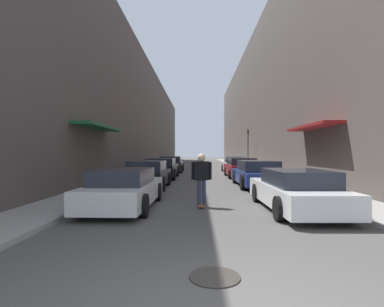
{
  "coord_description": "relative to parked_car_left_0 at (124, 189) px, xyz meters",
  "views": [
    {
      "loc": [
        -0.31,
        -3.01,
        1.7
      ],
      "look_at": [
        -0.6,
        10.99,
        1.64
      ],
      "focal_mm": 28.0,
      "sensor_mm": 36.0,
      "label": 1
    }
  ],
  "objects": [
    {
      "name": "building_row_left",
      "position": [
        -4.93,
        25.92,
        5.09
      ],
      "size": [
        4.9,
        63.95,
        11.36
      ],
      "color": "#564C47",
      "rests_on": "ground"
    },
    {
      "name": "ground",
      "position": [
        2.56,
        19.53,
        -0.59
      ],
      "size": [
        140.7,
        140.7,
        0.0
      ],
      "primitive_type": "plane",
      "color": "#4C4947"
    },
    {
      "name": "parked_car_left_1",
      "position": [
        -0.14,
        5.1,
        0.04
      ],
      "size": [
        1.88,
        4.12,
        1.29
      ],
      "color": "black",
      "rests_on": "ground"
    },
    {
      "name": "curb_strip_left",
      "position": [
        -2.03,
        25.92,
        -0.53
      ],
      "size": [
        1.8,
        63.95,
        0.12
      ],
      "color": "gray",
      "rests_on": "ground"
    },
    {
      "name": "parked_car_right_1",
      "position": [
        5.16,
        5.78,
        0.05
      ],
      "size": [
        2.02,
        4.78,
        1.29
      ],
      "color": "navy",
      "rests_on": "ground"
    },
    {
      "name": "parked_car_left_2",
      "position": [
        -0.15,
        10.39,
        0.06
      ],
      "size": [
        2.06,
        4.78,
        1.3
      ],
      "color": "black",
      "rests_on": "ground"
    },
    {
      "name": "parked_car_right_0",
      "position": [
        5.09,
        -0.28,
        -0.0
      ],
      "size": [
        1.89,
        4.67,
        1.2
      ],
      "color": "silver",
      "rests_on": "ground"
    },
    {
      "name": "parked_car_left_3",
      "position": [
        -0.09,
        16.58,
        0.07
      ],
      "size": [
        2.06,
        4.68,
        1.34
      ],
      "color": "#232326",
      "rests_on": "ground"
    },
    {
      "name": "parked_car_right_3",
      "position": [
        5.29,
        16.27,
        0.04
      ],
      "size": [
        1.9,
        4.23,
        1.32
      ],
      "color": "#B7B7BC",
      "rests_on": "ground"
    },
    {
      "name": "manhole_cover",
      "position": [
        2.47,
        -5.0,
        -0.58
      ],
      "size": [
        0.7,
        0.7,
        0.02
      ],
      "color": "#332D28",
      "rests_on": "ground"
    },
    {
      "name": "traffic_light",
      "position": [
        7.31,
        21.38,
        1.91
      ],
      "size": [
        0.16,
        0.22,
        3.88
      ],
      "color": "#2D2D2D",
      "rests_on": "curb_strip_right"
    },
    {
      "name": "building_row_right",
      "position": [
        10.05,
        25.92,
        6.59
      ],
      "size": [
        4.9,
        63.95,
        14.35
      ],
      "color": "#564C47",
      "rests_on": "ground"
    },
    {
      "name": "curb_strip_right",
      "position": [
        7.15,
        25.92,
        -0.53
      ],
      "size": [
        1.8,
        63.95,
        0.12
      ],
      "color": "gray",
      "rests_on": "ground"
    },
    {
      "name": "parked_car_left_0",
      "position": [
        0.0,
        0.0,
        0.0
      ],
      "size": [
        1.86,
        4.42,
        1.2
      ],
      "color": "silver",
      "rests_on": "ground"
    },
    {
      "name": "parked_car_right_2",
      "position": [
        5.16,
        11.25,
        0.05
      ],
      "size": [
        2.0,
        4.52,
        1.32
      ],
      "color": "maroon",
      "rests_on": "ground"
    },
    {
      "name": "skateboarder",
      "position": [
        2.35,
        0.24,
        0.43
      ],
      "size": [
        0.63,
        0.78,
        1.66
      ],
      "color": "brown",
      "rests_on": "ground"
    }
  ]
}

